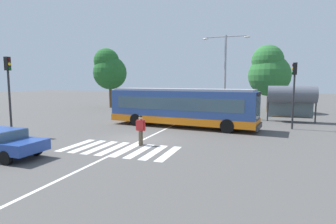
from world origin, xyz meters
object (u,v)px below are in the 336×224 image
parked_car_red (217,107)px  traffic_light_near_corner (9,83)px  parked_car_white (193,107)px  background_tree_left (109,69)px  parked_car_champagne (172,106)px  city_transit_bus (182,107)px  traffic_light_far_corner (294,85)px  pedestrian_crossing_street (141,128)px  twin_arm_street_lamp (225,67)px  bus_stop_shelter (292,95)px  background_tree_right (269,71)px  parked_car_blue (240,108)px

parked_car_red → traffic_light_near_corner: 20.69m
parked_car_white → traffic_light_near_corner: (-8.65, -16.60, 2.73)m
parked_car_red → background_tree_left: size_ratio=0.55×
parked_car_champagne → parked_car_red: bearing=1.6°
city_transit_bus → background_tree_left: size_ratio=1.49×
background_tree_left → traffic_light_far_corner: bearing=-25.7°
parked_car_champagne → background_tree_left: (-10.12, 2.54, 4.56)m
pedestrian_crossing_street → traffic_light_far_corner: 12.50m
twin_arm_street_lamp → bus_stop_shelter: bearing=-7.5°
parked_car_red → background_tree_left: background_tree_left is taller
parked_car_white → background_tree_left: (-12.78, 2.94, 4.56)m
pedestrian_crossing_street → parked_car_red: size_ratio=0.38×
background_tree_right → parked_car_blue: bearing=-122.8°
traffic_light_far_corner → twin_arm_street_lamp: twin_arm_street_lamp is taller
parked_car_champagne → traffic_light_far_corner: (12.37, -8.27, 2.59)m
traffic_light_far_corner → background_tree_right: background_tree_right is taller
city_transit_bus → parked_car_champagne: size_ratio=2.67×
parked_car_champagne → background_tree_right: background_tree_right is taller
pedestrian_crossing_street → traffic_light_far_corner: bearing=45.1°
city_transit_bus → parked_car_red: 10.25m
parked_car_red → bus_stop_shelter: 8.69m
pedestrian_crossing_street → parked_car_champagne: pedestrian_crossing_street is taller
background_tree_left → background_tree_right: size_ratio=1.03×
parked_car_champagne → twin_arm_street_lamp: twin_arm_street_lamp is taller
background_tree_left → background_tree_right: bearing=4.2°
parked_car_red → traffic_light_near_corner: traffic_light_near_corner is taller
traffic_light_near_corner → traffic_light_far_corner: traffic_light_near_corner is taller
city_transit_bus → traffic_light_near_corner: traffic_light_near_corner is taller
parked_car_blue → background_tree_left: size_ratio=0.56×
city_transit_bus → parked_car_champagne: bearing=112.1°
city_transit_bus → parked_car_white: city_transit_bus is taller
twin_arm_street_lamp → parked_car_champagne: bearing=152.9°
pedestrian_crossing_street → twin_arm_street_lamp: size_ratio=0.21×
parked_car_white → background_tree_right: background_tree_right is taller
city_transit_bus → background_tree_right: background_tree_right is taller
parked_car_red → traffic_light_far_corner: size_ratio=0.90×
pedestrian_crossing_street → bus_stop_shelter: bearing=55.1°
pedestrian_crossing_street → traffic_light_far_corner: (8.67, 8.69, 2.38)m
traffic_light_far_corner → parked_car_blue: bearing=119.9°
pedestrian_crossing_street → background_tree_right: bearing=71.5°
traffic_light_near_corner → traffic_light_far_corner: (18.36, 8.74, -0.14)m
traffic_light_far_corner → background_tree_right: (-1.65, 12.32, 1.52)m
parked_car_white → traffic_light_near_corner: bearing=-117.5°
pedestrian_crossing_street → traffic_light_near_corner: bearing=-179.7°
city_transit_bus → parked_car_blue: city_transit_bus is taller
city_transit_bus → twin_arm_street_lamp: (2.51, 6.63, 3.48)m
pedestrian_crossing_street → traffic_light_near_corner: (-9.69, -0.05, 2.53)m
background_tree_left → parked_car_white: bearing=-13.0°
pedestrian_crossing_street → parked_car_blue: size_ratio=0.37×
traffic_light_far_corner → parked_car_white: bearing=141.0°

